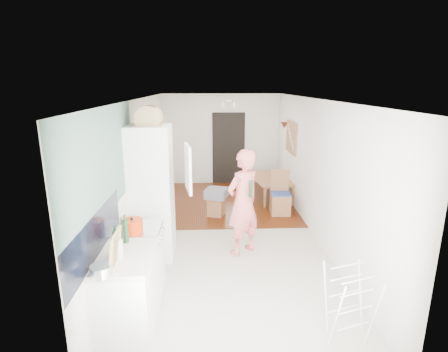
{
  "coord_description": "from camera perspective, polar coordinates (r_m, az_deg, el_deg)",
  "views": [
    {
      "loc": [
        -0.35,
        -6.12,
        2.76
      ],
      "look_at": [
        -0.07,
        0.2,
        1.08
      ],
      "focal_mm": 28.0,
      "sensor_mm": 36.0,
      "label": 1
    }
  ],
  "objects": [
    {
      "name": "room_shell",
      "position": [
        6.31,
        0.72,
        1.01
      ],
      "size": [
        3.2,
        7.0,
        2.5
      ],
      "primitive_type": null,
      "color": "silver",
      "rests_on": "ground"
    },
    {
      "name": "floor",
      "position": [
        6.72,
        0.68,
        -9.39
      ],
      "size": [
        3.2,
        7.0,
        0.01
      ],
      "primitive_type": "cube",
      "color": "beige",
      "rests_on": "ground"
    },
    {
      "name": "wood_floor_overlay",
      "position": [
        8.44,
        -0.01,
        -4.19
      ],
      "size": [
        3.2,
        3.3,
        0.01
      ],
      "primitive_type": "cube",
      "color": "#5C270E",
      "rests_on": "room_shell"
    },
    {
      "name": "sage_wall_panel",
      "position": [
        4.4,
        -18.89,
        2.09
      ],
      "size": [
        0.02,
        3.0,
        1.3
      ],
      "primitive_type": "cube",
      "color": "slate",
      "rests_on": "room_shell"
    },
    {
      "name": "tile_splashback",
      "position": [
        4.11,
        -20.1,
        -9.21
      ],
      "size": [
        0.02,
        1.9,
        0.5
      ],
      "primitive_type": "cube",
      "color": "black",
      "rests_on": "room_shell"
    },
    {
      "name": "doorway_recess",
      "position": [
        9.77,
        0.75,
        4.49
      ],
      "size": [
        0.9,
        0.04,
        2.0
      ],
      "primitive_type": "cube",
      "color": "black",
      "rests_on": "room_shell"
    },
    {
      "name": "base_cabinet",
      "position": [
        4.37,
        -15.48,
        -18.0
      ],
      "size": [
        0.6,
        0.9,
        0.86
      ],
      "primitive_type": "cube",
      "color": "white",
      "rests_on": "room_shell"
    },
    {
      "name": "worktop",
      "position": [
        4.14,
        -15.92,
        -12.63
      ],
      "size": [
        0.62,
        0.92,
        0.06
      ],
      "primitive_type": "cube",
      "color": "#F2E7CE",
      "rests_on": "room_shell"
    },
    {
      "name": "range_cooker",
      "position": [
        4.99,
        -13.58,
        -13.28
      ],
      "size": [
        0.6,
        0.6,
        0.88
      ],
      "primitive_type": "cube",
      "color": "white",
      "rests_on": "room_shell"
    },
    {
      "name": "cooker_top",
      "position": [
        4.8,
        -13.91,
        -8.43
      ],
      "size": [
        0.6,
        0.6,
        0.04
      ],
      "primitive_type": "cube",
      "color": "silver",
      "rests_on": "room_shell"
    },
    {
      "name": "fridge_housing",
      "position": [
        5.67,
        -11.77,
        -2.75
      ],
      "size": [
        0.66,
        0.66,
        2.15
      ],
      "primitive_type": "cube",
      "color": "white",
      "rests_on": "room_shell"
    },
    {
      "name": "fridge_door",
      "position": [
        5.19,
        -5.9,
        1.29
      ],
      "size": [
        0.14,
        0.56,
        0.7
      ],
      "primitive_type": "cube",
      "rotation": [
        0.0,
        0.0,
        -1.4
      ],
      "color": "white",
      "rests_on": "room_shell"
    },
    {
      "name": "fridge_interior",
      "position": [
        5.51,
        -8.84,
        1.98
      ],
      "size": [
        0.02,
        0.52,
        0.66
      ],
      "primitive_type": "cube",
      "color": "white",
      "rests_on": "room_shell"
    },
    {
      "name": "pinboard",
      "position": [
        8.33,
        10.96,
        6.24
      ],
      "size": [
        0.03,
        0.9,
        0.7
      ],
      "primitive_type": "cube",
      "color": "tan",
      "rests_on": "room_shell"
    },
    {
      "name": "pinboard_frame",
      "position": [
        8.33,
        10.86,
        6.25
      ],
      "size": [
        0.0,
        0.94,
        0.74
      ],
      "primitive_type": "cube",
      "color": "#A0683B",
      "rests_on": "room_shell"
    },
    {
      "name": "wall_sconce",
      "position": [
        8.93,
        9.81,
        8.15
      ],
      "size": [
        0.18,
        0.18,
        0.16
      ],
      "primitive_type": "cone",
      "color": "maroon",
      "rests_on": "room_shell"
    },
    {
      "name": "person",
      "position": [
        5.66,
        3.14,
        -2.84
      ],
      "size": [
        0.91,
        0.86,
        2.09
      ],
      "primitive_type": "imported",
      "rotation": [
        0.0,
        0.0,
        3.81
      ],
      "color": "#D6635E",
      "rests_on": "floor"
    },
    {
      "name": "dining_table",
      "position": [
        8.72,
        7.6,
        -2.18
      ],
      "size": [
        0.89,
        1.36,
        0.45
      ],
      "primitive_type": "imported",
      "rotation": [
        0.0,
        0.0,
        1.73
      ],
      "color": "#A0683B",
      "rests_on": "floor"
    },
    {
      "name": "dining_chair",
      "position": [
        7.61,
        9.23,
        -2.77
      ],
      "size": [
        0.42,
        0.42,
        0.96
      ],
      "primitive_type": null,
      "rotation": [
        0.0,
        0.0,
        -0.04
      ],
      "color": "#A0683B",
      "rests_on": "floor"
    },
    {
      "name": "stool",
      "position": [
        7.51,
        -1.27,
        -5.02
      ],
      "size": [
        0.41,
        0.41,
        0.41
      ],
      "primitive_type": null,
      "rotation": [
        0.0,
        0.0,
        -0.35
      ],
      "color": "#A0683B",
      "rests_on": "floor"
    },
    {
      "name": "grey_drape",
      "position": [
        7.41,
        -1.26,
        -2.81
      ],
      "size": [
        0.54,
        0.54,
        0.19
      ],
      "primitive_type": "cube",
      "rotation": [
        0.0,
        0.0,
        -0.3
      ],
      "color": "slate",
      "rests_on": "stool"
    },
    {
      "name": "drying_rack",
      "position": [
        4.31,
        19.78,
        -19.13
      ],
      "size": [
        0.52,
        0.49,
        0.83
      ],
      "primitive_type": null,
      "rotation": [
        0.0,
        0.0,
        0.31
      ],
      "color": "white",
      "rests_on": "floor"
    },
    {
      "name": "bread_bin",
      "position": [
        5.46,
        -12.13,
        9.23
      ],
      "size": [
        0.46,
        0.44,
        0.21
      ],
      "primitive_type": null,
      "rotation": [
        0.0,
        0.0,
        -0.16
      ],
      "color": "tan",
      "rests_on": "fridge_housing"
    },
    {
      "name": "red_casserole",
      "position": [
        4.66,
        -14.76,
        -7.83
      ],
      "size": [
        0.31,
        0.31,
        0.16
      ],
      "primitive_type": "cylinder",
      "rotation": [
        0.0,
        0.0,
        -0.12
      ],
      "color": "red",
      "rests_on": "cooker_top"
    },
    {
      "name": "steel_pan",
      "position": [
        3.77,
        -19.41,
        -14.35
      ],
      "size": [
        0.23,
        0.23,
        0.11
      ],
      "primitive_type": "cylinder",
      "rotation": [
        0.0,
        0.0,
        0.06
      ],
      "color": "silver",
      "rests_on": "worktop"
    },
    {
      "name": "held_bottle",
      "position": [
        5.53,
        4.41,
        -2.13
      ],
      "size": [
        0.06,
        0.06,
        0.27
      ],
      "primitive_type": "cylinder",
      "color": "#193C1F",
      "rests_on": "person"
    },
    {
      "name": "bottle_a",
      "position": [
        4.09,
        -17.17,
        -10.42
      ],
      "size": [
        0.08,
        0.08,
        0.28
      ],
      "primitive_type": "cylinder",
      "rotation": [
        0.0,
        0.0,
        0.22
      ],
      "color": "#193C1F",
      "rests_on": "worktop"
    },
    {
      "name": "bottle_b",
      "position": [
        4.36,
        -15.74,
        -8.71
      ],
      "size": [
        0.08,
        0.08,
        0.28
      ],
      "primitive_type": "cylinder",
      "rotation": [
        0.0,
        0.0,
        0.31
      ],
      "color": "#193C1F",
      "rests_on": "worktop"
    },
    {
      "name": "bottle_c",
      "position": [
        4.02,
        -16.8,
        -11.31
      ],
      "size": [
        0.09,
        0.09,
        0.22
      ],
      "primitive_type": "cylinder",
      "rotation": [
        0.0,
        0.0,
        -0.01
      ],
      "color": "beige",
      "rests_on": "worktop"
    },
    {
      "name": "pepper_mill_front",
      "position": [
        4.39,
        -15.9,
        -9.14
      ],
      "size": [
        0.07,
        0.07,
        0.2
      ],
      "primitive_type": "cylinder",
      "rotation": [
        0.0,
        0.0,
        -0.24
      ],
      "color": "tan",
      "rests_on": "worktop"
    },
    {
      "name": "pepper_mill_back",
      "position": [
        4.47,
        -16.09,
        -8.47
      ],
      "size": [
        0.07,
        0.07,
        0.23
      ],
      "primitive_type": "cylinder",
      "rotation": [
        0.0,
        0.0,
        -0.16
      ],
      "color": "tan",
      "rests_on": "worktop"
    },
    {
      "name": "chopping_boards",
      "position": [
        3.84,
        -17.38,
        -11.26
      ],
      "size": [
        0.08,
        0.29,
        0.39
      ],
      "primitive_type": null,
      "rotation": [
        0.0,
        0.0,
        0.14
      ],
      "color": "tan",
      "rests_on": "worktop"
    }
  ]
}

